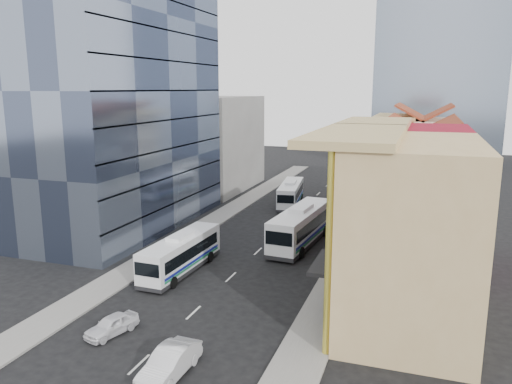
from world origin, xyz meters
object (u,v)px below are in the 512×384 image
(bus_left_near, at_px, (181,253))
(bus_left_far, at_px, (291,193))
(sedan_right, at_px, (169,363))
(sedan_left, at_px, (112,325))
(office_tower, at_px, (120,90))
(bus_right, at_px, (301,225))
(shophouse_tan, at_px, (412,232))

(bus_left_near, relative_size, bus_left_far, 1.01)
(bus_left_far, bearing_deg, sedan_right, -91.94)
(bus_left_near, height_order, bus_left_far, bus_left_near)
(bus_left_far, xyz_separation_m, sedan_right, (4.21, -40.98, -0.88))
(sedan_left, bearing_deg, bus_left_near, 111.67)
(bus_left_far, bearing_deg, sedan_left, -100.10)
(office_tower, relative_size, sedan_left, 8.28)
(bus_left_near, height_order, sedan_left, bus_left_near)
(office_tower, bearing_deg, bus_right, -1.75)
(office_tower, bearing_deg, sedan_right, -52.97)
(shophouse_tan, distance_m, bus_left_far, 33.85)
(bus_left_near, relative_size, sedan_right, 2.22)
(bus_left_near, relative_size, bus_right, 0.84)
(bus_left_near, xyz_separation_m, bus_right, (7.77, 10.55, 0.31))
(bus_left_far, height_order, sedan_right, bus_left_far)
(bus_right, distance_m, sedan_right, 24.90)
(shophouse_tan, height_order, bus_left_near, shophouse_tan)
(sedan_right, bearing_deg, bus_left_far, 98.03)
(sedan_right, bearing_deg, sedan_left, 154.36)
(bus_right, xyz_separation_m, sedan_right, (-1.14, -24.84, -1.20))
(office_tower, relative_size, bus_left_far, 2.92)
(bus_left_far, xyz_separation_m, sedan_left, (-1.52, -37.95, -1.03))
(office_tower, height_order, bus_right, office_tower)
(shophouse_tan, bearing_deg, bus_left_far, 118.46)
(office_tower, height_order, bus_left_far, office_tower)
(shophouse_tan, relative_size, sedan_right, 3.00)
(shophouse_tan, height_order, sedan_left, shophouse_tan)
(shophouse_tan, height_order, sedan_right, shophouse_tan)
(office_tower, distance_m, bus_left_far, 25.38)
(office_tower, bearing_deg, sedan_left, -59.01)
(sedan_left, xyz_separation_m, sedan_right, (5.73, -3.02, 0.16))
(office_tower, distance_m, sedan_right, 34.92)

